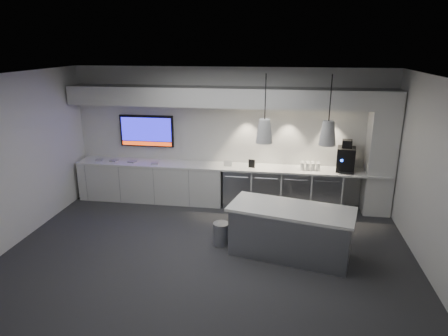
% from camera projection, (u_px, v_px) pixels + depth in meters
% --- Properties ---
extents(floor, '(7.00, 7.00, 0.00)m').
position_uv_depth(floor, '(209.00, 251.00, 6.99)').
color(floor, '#2D2D2F').
rests_on(floor, ground).
extents(ceiling, '(7.00, 7.00, 0.00)m').
position_uv_depth(ceiling, '(207.00, 76.00, 6.10)').
color(ceiling, black).
rests_on(ceiling, wall_back).
extents(wall_back, '(7.00, 0.00, 7.00)m').
position_uv_depth(wall_back, '(229.00, 136.00, 8.90)').
color(wall_back, silver).
rests_on(wall_back, floor).
extents(wall_front, '(7.00, 0.00, 7.00)m').
position_uv_depth(wall_front, '(164.00, 240.00, 4.19)').
color(wall_front, silver).
rests_on(wall_front, floor).
extents(wall_left, '(0.00, 7.00, 7.00)m').
position_uv_depth(wall_left, '(14.00, 160.00, 7.05)').
color(wall_left, silver).
rests_on(wall_left, floor).
extents(wall_right, '(0.00, 7.00, 7.00)m').
position_uv_depth(wall_right, '(435.00, 180.00, 6.04)').
color(wall_right, silver).
rests_on(wall_right, floor).
extents(back_counter, '(6.80, 0.65, 0.04)m').
position_uv_depth(back_counter, '(227.00, 167.00, 8.78)').
color(back_counter, white).
rests_on(back_counter, left_base_cabinets).
extents(left_base_cabinets, '(3.30, 0.63, 0.86)m').
position_uv_depth(left_base_cabinets, '(152.00, 182.00, 9.17)').
color(left_base_cabinets, silver).
rests_on(left_base_cabinets, floor).
extents(fridge_unit_a, '(0.60, 0.61, 0.85)m').
position_uv_depth(fridge_unit_a, '(238.00, 187.00, 8.88)').
color(fridge_unit_a, '#9A9DA2').
rests_on(fridge_unit_a, floor).
extents(fridge_unit_b, '(0.60, 0.61, 0.85)m').
position_uv_depth(fridge_unit_b, '(267.00, 188.00, 8.79)').
color(fridge_unit_b, '#9A9DA2').
rests_on(fridge_unit_b, floor).
extents(fridge_unit_c, '(0.60, 0.61, 0.85)m').
position_uv_depth(fridge_unit_c, '(295.00, 189.00, 8.70)').
color(fridge_unit_c, '#9A9DA2').
rests_on(fridge_unit_c, floor).
extents(fridge_unit_d, '(0.60, 0.61, 0.85)m').
position_uv_depth(fridge_unit_d, '(325.00, 191.00, 8.61)').
color(fridge_unit_d, '#9A9DA2').
rests_on(fridge_unit_d, floor).
extents(backsplash, '(4.60, 0.03, 1.30)m').
position_uv_depth(backsplash, '(284.00, 136.00, 8.70)').
color(backsplash, silver).
rests_on(backsplash, wall_back).
extents(soffit, '(6.90, 0.60, 0.40)m').
position_uv_depth(soffit, '(227.00, 97.00, 8.35)').
color(soffit, silver).
rests_on(soffit, wall_back).
extents(column, '(0.55, 0.55, 2.60)m').
position_uv_depth(column, '(381.00, 154.00, 8.22)').
color(column, silver).
rests_on(column, floor).
extents(wall_tv, '(1.25, 0.07, 0.72)m').
position_uv_depth(wall_tv, '(147.00, 131.00, 9.11)').
color(wall_tv, black).
rests_on(wall_tv, wall_back).
extents(island, '(2.19, 1.31, 0.87)m').
position_uv_depth(island, '(290.00, 231.00, 6.73)').
color(island, '#9A9DA2').
rests_on(island, floor).
extents(bin, '(0.38, 0.38, 0.41)m').
position_uv_depth(bin, '(221.00, 234.00, 7.17)').
color(bin, '#9A9DA2').
rests_on(bin, floor).
extents(coffee_machine, '(0.42, 0.57, 0.67)m').
position_uv_depth(coffee_machine, '(346.00, 158.00, 8.36)').
color(coffee_machine, black).
rests_on(coffee_machine, back_counter).
extents(sign_black, '(0.14, 0.04, 0.18)m').
position_uv_depth(sign_black, '(252.00, 164.00, 8.61)').
color(sign_black, black).
rests_on(sign_black, back_counter).
extents(sign_white, '(0.18, 0.04, 0.14)m').
position_uv_depth(sign_white, '(228.00, 163.00, 8.70)').
color(sign_white, white).
rests_on(sign_white, back_counter).
extents(cup_cluster, '(0.41, 0.19, 0.16)m').
position_uv_depth(cup_cluster, '(310.00, 166.00, 8.47)').
color(cup_cluster, silver).
rests_on(cup_cluster, back_counter).
extents(tray_a, '(0.19, 0.19, 0.02)m').
position_uv_depth(tray_a, '(99.00, 160.00, 9.17)').
color(tray_a, '#9A9A9A').
rests_on(tray_a, back_counter).
extents(tray_b, '(0.18, 0.18, 0.02)m').
position_uv_depth(tray_b, '(114.00, 160.00, 9.12)').
color(tray_b, '#9A9A9A').
rests_on(tray_b, back_counter).
extents(tray_c, '(0.19, 0.19, 0.02)m').
position_uv_depth(tray_c, '(132.00, 162.00, 9.04)').
color(tray_c, '#9A9A9A').
rests_on(tray_c, back_counter).
extents(tray_d, '(0.19, 0.19, 0.02)m').
position_uv_depth(tray_d, '(155.00, 163.00, 8.92)').
color(tray_d, '#9A9A9A').
rests_on(tray_d, back_counter).
extents(pendant_left, '(0.26, 0.26, 1.08)m').
position_uv_depth(pendant_left, '(264.00, 131.00, 6.29)').
color(pendant_left, silver).
rests_on(pendant_left, ceiling).
extents(pendant_right, '(0.26, 0.26, 1.08)m').
position_uv_depth(pendant_right, '(328.00, 133.00, 6.15)').
color(pendant_right, silver).
rests_on(pendant_right, ceiling).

